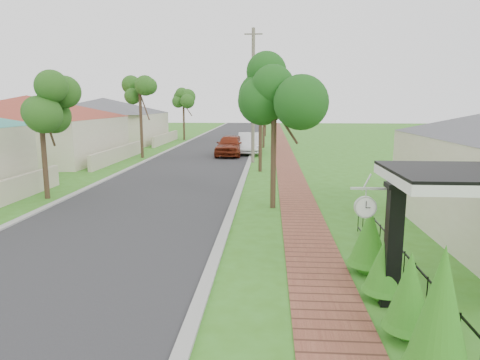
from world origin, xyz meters
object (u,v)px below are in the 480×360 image
(parked_car_red, at_px, (230,145))
(station_clock, at_px, (366,206))
(porch_post, at_px, (393,251))
(utility_pole, at_px, (253,96))
(parked_car_white, at_px, (249,143))
(near_tree, at_px, (274,92))

(parked_car_red, bearing_deg, station_clock, -74.88)
(porch_post, height_order, utility_pole, utility_pole)
(parked_car_white, relative_size, station_clock, 6.54)
(parked_car_red, height_order, station_clock, station_clock)
(near_tree, distance_m, utility_pole, 13.07)
(porch_post, relative_size, utility_pole, 0.28)
(parked_car_white, relative_size, utility_pole, 0.56)
(porch_post, height_order, parked_car_white, porch_post)
(porch_post, relative_size, near_tree, 0.45)
(porch_post, distance_m, station_clock, 1.05)
(near_tree, distance_m, station_clock, 8.21)
(parked_car_white, bearing_deg, porch_post, -83.33)
(parked_car_white, bearing_deg, near_tree, -86.68)
(near_tree, xyz_separation_m, utility_pole, (-1.30, 13.00, 0.08))
(porch_post, distance_m, near_tree, 8.98)
(porch_post, distance_m, parked_car_white, 26.63)
(parked_car_white, height_order, utility_pole, utility_pole)
(parked_car_white, xyz_separation_m, near_tree, (1.80, -18.30, 3.62))
(parked_car_red, relative_size, near_tree, 0.86)
(parked_car_white, xyz_separation_m, utility_pole, (0.50, -5.30, 3.70))
(porch_post, bearing_deg, parked_car_white, 98.97)
(utility_pole, bearing_deg, station_clock, -81.29)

